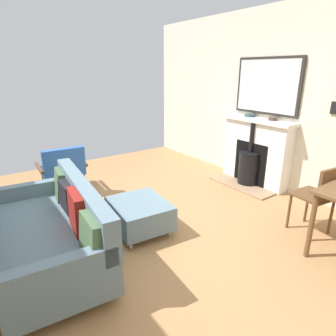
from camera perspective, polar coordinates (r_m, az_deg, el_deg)
ground_plane at (r=3.64m, az=-5.37°, el=-11.41°), size 4.97×5.97×0.01m
wall_left at (r=4.89m, az=20.71°, el=12.45°), size 0.12×5.97×2.75m
fireplace at (r=4.95m, az=16.82°, el=2.46°), size 0.63×1.25×1.10m
mirror_over_mantel at (r=4.88m, az=19.13°, el=15.14°), size 0.04×1.15×0.87m
mantel_bowl_near at (r=4.97m, az=15.96°, el=10.07°), size 0.17×0.17×0.05m
mantel_bowl_far at (r=4.72m, az=20.14°, el=9.23°), size 0.13×0.13×0.05m
sofa at (r=3.08m, az=-21.47°, el=-11.49°), size 1.04×1.85×0.79m
ottoman at (r=3.44m, az=-5.67°, el=-8.94°), size 0.67×0.76×0.37m
armchair_accent at (r=4.66m, az=-20.22°, el=0.18°), size 0.71×0.62×0.76m
dining_chair_near_fireplace at (r=3.65m, az=27.98°, el=-4.61°), size 0.45×0.45×0.84m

